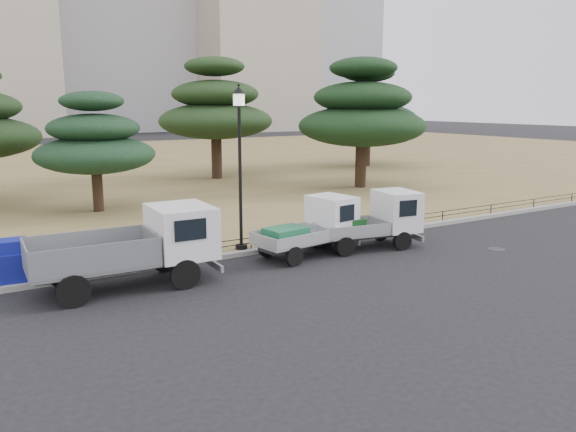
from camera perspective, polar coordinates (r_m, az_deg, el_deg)
ground at (r=17.22m, az=3.45°, el=-5.37°), size 220.00×220.00×0.00m
lawn at (r=45.41m, az=-19.04°, el=4.59°), size 120.00×56.00×0.15m
curb at (r=19.32m, az=-0.92°, el=-3.25°), size 120.00×0.25×0.16m
truck_large at (r=15.87m, az=-15.21°, el=-2.79°), size 4.93×2.09×2.13m
truck_kei_front at (r=18.63m, az=2.53°, el=-1.11°), size 3.72×1.99×1.87m
truck_kei_rear at (r=19.74m, az=8.67°, el=-0.41°), size 3.92×2.15×1.94m
street_lamp at (r=18.39m, az=-4.94°, el=7.58°), size 0.48×0.48×5.33m
pipe_fence at (r=19.36m, az=-1.15°, el=-2.12°), size 38.00×0.04×0.40m
tarp_pile at (r=17.44m, az=-27.23°, el=-4.37°), size 1.81×1.38×1.14m
manhole at (r=20.73m, az=20.41°, el=-3.17°), size 0.60×0.60×0.01m
pine_center_left at (r=26.53m, az=-19.06°, el=7.05°), size 5.26×5.26×5.35m
pine_center_right at (r=36.72m, az=-7.38°, el=10.74°), size 7.25×7.25×7.69m
pine_east_near at (r=32.82m, az=7.53°, el=10.32°), size 7.30×7.30×7.37m
pine_east_far at (r=44.31m, az=8.05°, el=10.78°), size 7.63×7.63×7.66m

